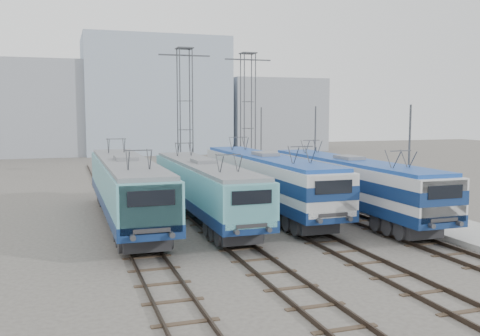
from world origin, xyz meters
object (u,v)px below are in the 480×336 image
mast_front (409,166)px  locomotive_center_left (204,186)px  catenary_tower_east (248,111)px  locomotive_far_right (350,181)px  locomotive_center_right (266,177)px  mast_rear (261,143)px  locomotive_far_left (127,185)px  mast_mid (315,151)px  catenary_tower_west (185,111)px

mast_front → locomotive_center_left: bearing=155.7°
catenary_tower_east → mast_front: size_ratio=1.71×
locomotive_far_right → catenary_tower_east: size_ratio=1.49×
locomotive_center_right → mast_rear: mast_rear is taller
locomotive_far_left → locomotive_center_left: 4.55m
locomotive_far_left → locomotive_center_left: bearing=-8.0°
locomotive_center_left → mast_mid: 13.03m
mast_front → mast_rear: same height
locomotive_far_left → catenary_tower_east: (13.25, 16.46, 4.33)m
locomotive_center_right → catenary_tower_east: size_ratio=1.54×
mast_mid → mast_front: bearing=-90.0°
locomotive_far_left → locomotive_far_right: bearing=-9.1°
locomotive_far_left → locomotive_center_right: size_ratio=1.01×
locomotive_far_left → mast_front: size_ratio=2.66×
locomotive_far_right → mast_front: (1.85, -3.37, 1.22)m
locomotive_center_right → mast_mid: mast_mid is taller
locomotive_far_right → catenary_tower_west: catenary_tower_west is taller
locomotive_far_right → mast_rear: mast_rear is taller
catenary_tower_east → mast_mid: size_ratio=1.71×
locomotive_center_right → mast_rear: (6.35, 17.79, 1.15)m
locomotive_far_right → mast_mid: bearing=77.9°
catenary_tower_east → mast_front: bearing=-84.5°
locomotive_center_left → catenary_tower_east: catenary_tower_east is taller
locomotive_center_left → catenary_tower_east: (8.75, 17.10, 4.47)m
locomotive_center_left → locomotive_center_right: bearing=16.2°
locomotive_center_left → mast_mid: bearing=33.2°
locomotive_far_left → catenary_tower_west: bearing=65.0°
locomotive_far_left → mast_mid: 16.70m
locomotive_center_right → locomotive_far_right: size_ratio=1.03×
catenary_tower_east → mast_front: catenary_tower_east is taller
locomotive_center_left → catenary_tower_west: size_ratio=1.45×
locomotive_center_left → locomotive_center_right: locomotive_center_right is taller
locomotive_far_left → catenary_tower_west: size_ratio=1.55×
mast_rear → locomotive_far_right: bearing=-95.1°
locomotive_center_left → mast_mid: size_ratio=2.48×
locomotive_far_left → mast_front: (15.35, -5.54, 1.18)m
mast_rear → locomotive_far_left: bearing=-129.7°
locomotive_far_left → locomotive_center_right: 9.03m
locomotive_far_left → locomotive_center_left: locomotive_far_left is taller
mast_front → catenary_tower_east: bearing=95.5°
locomotive_center_right → locomotive_center_left: bearing=-163.8°
locomotive_far_right → catenary_tower_east: 19.14m
locomotive_center_right → mast_front: 8.96m
locomotive_center_left → mast_mid: (10.85, 7.10, 1.33)m
locomotive_far_left → catenary_tower_west: 16.53m
mast_mid → catenary_tower_east: bearing=101.9°
locomotive_far_left → locomotive_center_right: locomotive_far_left is taller
locomotive_far_left → locomotive_far_right: locomotive_far_left is taller
locomotive_center_right → catenary_tower_west: 14.62m
locomotive_center_left → mast_mid: mast_mid is taller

